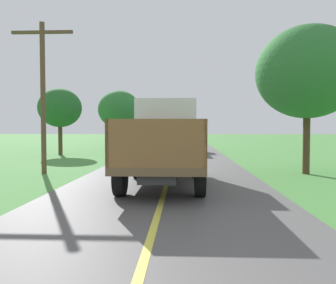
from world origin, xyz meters
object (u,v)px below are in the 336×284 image
at_px(roadside_tree_near_left, 308,72).
at_px(banana_truck_near, 165,140).
at_px(banana_truck_far, 174,133).
at_px(roadside_tree_mid_right, 119,109).
at_px(roadside_tree_far_left, 60,108).
at_px(utility_pole_roadside, 43,90).

bearing_deg(roadside_tree_near_left, banana_truck_near, -154.21).
xyz_separation_m(banana_truck_near, banana_truck_far, (-0.13, 15.12, 0.01)).
relative_size(roadside_tree_mid_right, roadside_tree_far_left, 1.14).
bearing_deg(banana_truck_near, utility_pole_roadside, 156.05).
distance_m(banana_truck_near, roadside_tree_far_left, 14.30).
bearing_deg(roadside_tree_near_left, roadside_tree_far_left, 146.01).
distance_m(banana_truck_near, banana_truck_far, 15.12).
xyz_separation_m(banana_truck_far, roadside_tree_far_left, (-7.75, -3.32, 1.76)).
xyz_separation_m(banana_truck_near, utility_pole_roadside, (-5.08, 2.26, 1.93)).
bearing_deg(roadside_tree_far_left, banana_truck_near, -56.25).
height_order(banana_truck_far, roadside_tree_far_left, roadside_tree_far_left).
relative_size(roadside_tree_near_left, roadside_tree_far_left, 1.31).
xyz_separation_m(banana_truck_far, roadside_tree_mid_right, (-5.07, 4.15, 2.06)).
xyz_separation_m(utility_pole_roadside, roadside_tree_far_left, (-2.80, 9.54, -0.17)).
bearing_deg(banana_truck_near, banana_truck_far, 90.51).
xyz_separation_m(roadside_tree_near_left, roadside_tree_far_left, (-13.48, 9.09, -0.87)).
xyz_separation_m(banana_truck_far, utility_pole_roadside, (-4.94, -12.86, 1.93)).
distance_m(banana_truck_near, utility_pole_roadside, 5.88).
height_order(banana_truck_far, utility_pole_roadside, utility_pole_roadside).
distance_m(banana_truck_near, roadside_tree_near_left, 6.76).
height_order(banana_truck_far, roadside_tree_near_left, roadside_tree_near_left).
bearing_deg(roadside_tree_far_left, utility_pole_roadside, -73.62).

